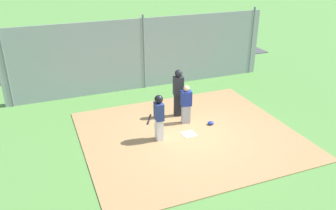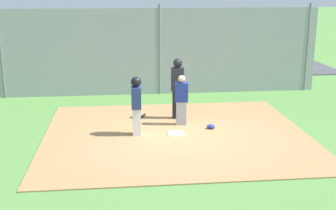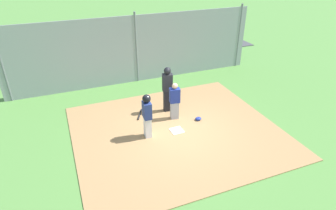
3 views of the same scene
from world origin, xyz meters
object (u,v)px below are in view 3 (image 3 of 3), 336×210
baseball_bat (140,114)px  parked_car_white (195,34)px  parked_car_silver (119,39)px  catcher (175,101)px  home_plate (177,130)px  runner (147,113)px  catcher_mask (198,119)px  umpire (167,88)px

baseball_bat → parked_car_white: bearing=-11.6°
parked_car_white → parked_car_silver: 5.17m
catcher → parked_car_silver: catcher is taller
parked_car_white → parked_car_silver: size_ratio=1.01×
home_plate → runner: 1.41m
catcher_mask → parked_car_white: 10.26m
home_plate → parked_car_silver: bearing=-92.3°
catcher_mask → parked_car_silver: (0.63, -10.18, 0.52)m
runner → catcher: bearing=33.1°
runner → baseball_bat: runner is taller
umpire → runner: size_ratio=1.15×
catcher → umpire: bearing=-167.0°
umpire → parked_car_white: (-5.27, -8.08, -0.41)m
umpire → parked_car_silver: (-0.19, -9.03, -0.41)m
catcher_mask → parked_car_silver: 10.21m
catcher → parked_car_silver: (-0.15, -9.69, -0.17)m
catcher → catcher_mask: catcher is taller
parked_car_silver → catcher_mask: bearing=-88.3°
parked_car_silver → catcher: bearing=-92.8°
runner → parked_car_silver: runner is taller
parked_car_white → parked_car_silver: (5.09, -0.95, 0.00)m
umpire → catcher_mask: (-0.82, 1.15, -0.93)m
catcher → runner: bearing=-49.4°
home_plate → catcher_mask: catcher_mask is taller
catcher → parked_car_silver: size_ratio=0.35×
catcher → parked_car_silver: bearing=-170.7°
runner → baseball_bat: 1.74m
runner → parked_car_silver: (-1.50, -10.47, -0.34)m
catcher_mask → parked_car_white: (-4.46, -9.23, 0.52)m
catcher → runner: runner is taller
catcher → parked_car_white: 10.19m
catcher_mask → parked_car_silver: size_ratio=0.06×
home_plate → catcher_mask: bearing=-160.9°
home_plate → catcher: bearing=-107.5°
baseball_bat → runner: bearing=-158.8°
baseball_bat → parked_car_silver: parked_car_silver is taller
catcher_mask → runner: bearing=7.9°
home_plate → catcher: 1.16m
catcher → baseball_bat: (1.19, -0.71, -0.72)m
baseball_bat → parked_car_silver: bearing=18.5°
catcher_mask → catcher: bearing=-31.9°
runner → baseball_bat: (-0.15, -1.49, -0.89)m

